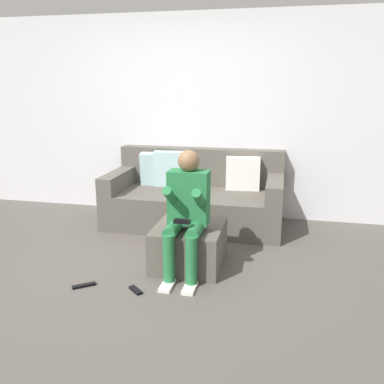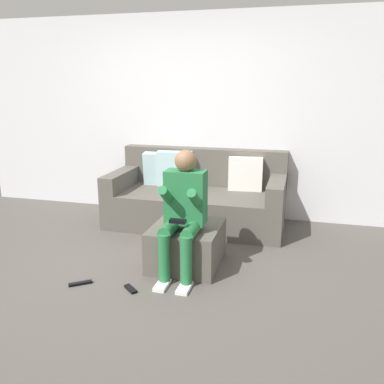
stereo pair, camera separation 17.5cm
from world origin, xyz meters
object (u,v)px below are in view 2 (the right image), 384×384
(couch_sectional, at_px, (197,198))
(person_seated, at_px, (183,207))
(remote_by_storage_bin, at_px, (80,283))
(ottoman, at_px, (187,245))
(remote_near_ottoman, at_px, (131,289))

(couch_sectional, distance_m, person_seated, 1.43)
(remote_by_storage_bin, bearing_deg, couch_sectional, 35.48)
(person_seated, bearing_deg, remote_by_storage_bin, -149.81)
(ottoman, height_order, remote_near_ottoman, ottoman)
(remote_near_ottoman, height_order, remote_by_storage_bin, same)
(couch_sectional, height_order, remote_near_ottoman, couch_sectional)
(remote_near_ottoman, bearing_deg, couch_sectional, 128.34)
(ottoman, distance_m, remote_near_ottoman, 0.71)
(person_seated, bearing_deg, couch_sectional, 99.14)
(couch_sectional, height_order, ottoman, couch_sectional)
(ottoman, xyz_separation_m, remote_near_ottoman, (-0.32, -0.61, -0.18))
(ottoman, relative_size, person_seated, 0.62)
(ottoman, bearing_deg, remote_by_storage_bin, -140.83)
(remote_near_ottoman, bearing_deg, ottoman, 104.52)
(person_seated, distance_m, remote_by_storage_bin, 1.10)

